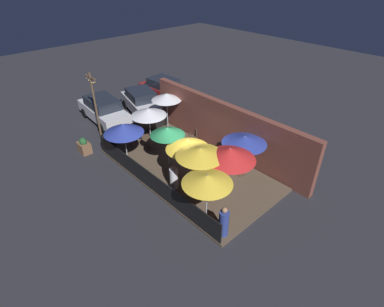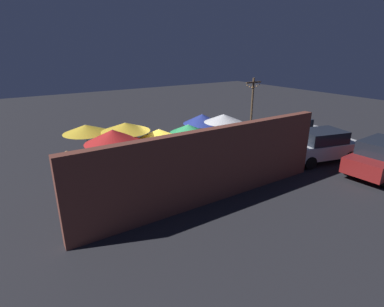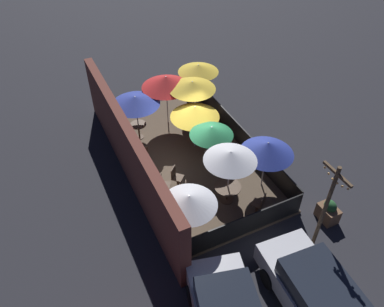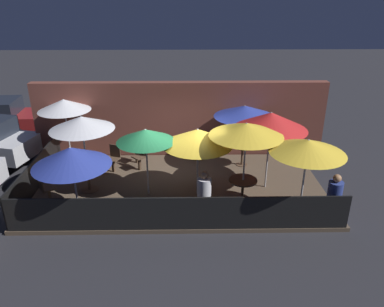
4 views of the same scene
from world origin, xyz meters
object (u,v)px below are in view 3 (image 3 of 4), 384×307
Objects in this scene: patio_umbrella_1 at (135,100)px; patio_umbrella_6 at (212,131)px; patio_chair_0 at (189,191)px; patron_0 at (214,128)px; light_post at (325,210)px; patio_umbrella_4 at (195,112)px; patio_chair_1 at (176,176)px; patio_chair_2 at (143,154)px; patio_chair_4 at (260,203)px; patron_1 at (190,88)px; parked_car_0 at (320,301)px; patio_umbrella_5 at (189,200)px; patio_umbrella_7 at (267,148)px; patio_umbrella_0 at (192,85)px; dining_table_1 at (138,127)px; planter_box at (328,211)px; dining_table_2 at (228,189)px; patio_umbrella_8 at (198,68)px; patio_umbrella_3 at (166,82)px; patio_umbrella_2 at (231,156)px; dining_table_0 at (192,117)px.

patio_umbrella_1 reaches higher than patio_umbrella_6.
patron_0 reaches higher than patio_chair_0.
patio_umbrella_6 is 0.53× the size of light_post.
patron_0 is 0.32× the size of light_post.
patio_umbrella_4 is at bearing -0.41° from patio_umbrella_6.
patio_umbrella_6 reaches higher than patio_chair_1.
patio_chair_2 reaches higher than patio_chair_4.
patron_1 is at bearing -22.11° from patio_umbrella_4.
parked_car_0 is at bearing -169.43° from patio_umbrella_1.
patio_umbrella_5 reaches higher than patio_chair_2.
parked_car_0 reaches higher than patio_chair_1.
light_post is (-6.72, -0.10, 1.54)m from patron_0.
patio_umbrella_5 is at bearing 59.49° from light_post.
patio_umbrella_4 and patio_umbrella_6 have the same top height.
parked_car_0 is (-5.09, 1.50, -1.15)m from patio_umbrella_7.
patio_umbrella_6 is at bearing 169.54° from patio_umbrella_0.
dining_table_1 is 3.37m from patron_0.
patio_chair_1 is at bearing 66.38° from patio_umbrella_7.
planter_box is at bearing -153.01° from patio_umbrella_7.
dining_table_2 is 4.98m from parked_car_0.
patio_umbrella_7 is 0.91× the size of patio_umbrella_8.
patio_umbrella_5 is (-4.50, 2.38, 0.28)m from patio_umbrella_4.
patio_umbrella_3 is 2.65× the size of patio_chair_0.
patio_umbrella_1 reaches higher than patio_chair_1.
planter_box is (-9.27, -1.14, -0.32)m from patron_1.
patron_1 is (6.96, -1.73, 0.04)m from dining_table_2.
planter_box is at bearing -128.78° from dining_table_2.
patio_umbrella_5 reaches higher than planter_box.
patio_chair_2 is (3.30, 2.13, -0.07)m from dining_table_2.
patio_chair_2 is 7.57m from light_post.
patio_umbrella_6 is (3.01, -2.37, -0.23)m from patio_umbrella_5.
patio_chair_2 is (-2.23, 2.03, -1.70)m from patio_umbrella_3.
patio_chair_4 is 0.20× the size of parked_car_0.
dining_table_1 is 0.19× the size of light_post.
patron_1 is (8.02, -1.01, 0.11)m from patio_chair_4.
patio_umbrella_7 reaches higher than planter_box.
dining_table_2 is 1.09× the size of patio_chair_2.
patio_umbrella_2 is at bearing -126.78° from patron_1.
patio_umbrella_1 is at bearing 19.02° from dining_table_2.
patio_umbrella_2 is 5.01m from dining_table_0.
patio_umbrella_0 is 4.27m from patio_chair_1.
parked_car_0 reaches higher than dining_table_1.
patio_umbrella_6 is (-2.80, 0.52, -0.36)m from patio_umbrella_0.
patio_chair_4 reaches higher than dining_table_2.
parked_car_0 reaches higher than patron_1.
patio_umbrella_3 reaches higher than patio_umbrella_0.
patron_1 is at bearing -71.47° from patron_0.
patio_umbrella_5 reaches higher than patio_chair_0.
parked_car_0 is at bearing -178.42° from patio_umbrella_2.
patio_umbrella_0 reaches higher than patio_umbrella_2.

